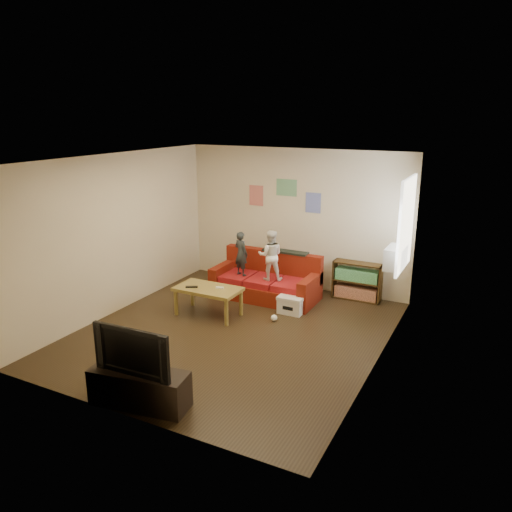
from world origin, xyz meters
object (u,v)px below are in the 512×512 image
at_px(sofa, 267,282).
at_px(file_box, 291,304).
at_px(tv_stand, 140,388).
at_px(coffee_table, 208,292).
at_px(child_b, 270,255).
at_px(bookshelf, 357,283).
at_px(child_a, 241,254).
at_px(television, 137,348).

xyz_separation_m(sofa, file_box, (0.72, -0.51, -0.13)).
bearing_deg(tv_stand, coffee_table, 96.09).
height_order(child_b, coffee_table, child_b).
bearing_deg(bookshelf, sofa, -157.83).
distance_m(sofa, file_box, 0.89).
distance_m(child_a, tv_stand, 3.87).
relative_size(child_b, bookshelf, 1.04).
bearing_deg(sofa, child_b, -48.40).
bearing_deg(file_box, bookshelf, 54.20).
bearing_deg(child_a, sofa, -142.20).
xyz_separation_m(coffee_table, television, (0.73, -2.68, 0.31)).
bearing_deg(coffee_table, bookshelf, 42.49).
height_order(child_b, tv_stand, child_b).
relative_size(sofa, bookshelf, 2.20).
bearing_deg(child_a, tv_stand, 117.80).
bearing_deg(child_a, coffee_table, 104.82).
height_order(bookshelf, file_box, bookshelf).
relative_size(child_a, television, 0.82).
height_order(child_a, bookshelf, child_a).
bearing_deg(bookshelf, file_box, -125.80).
distance_m(coffee_table, file_box, 1.45).
bearing_deg(file_box, child_a, 163.64).
distance_m(sofa, child_b, 0.62).
bearing_deg(child_b, tv_stand, 67.36).
distance_m(child_a, bookshelf, 2.20).
bearing_deg(bookshelf, child_b, -150.28).
bearing_deg(television, file_box, 79.37).
bearing_deg(television, child_a, 97.79).
distance_m(file_box, television, 3.50).
height_order(child_a, television, child_a).
bearing_deg(file_box, child_b, 148.92).
height_order(child_a, child_b, child_b).
xyz_separation_m(child_a, television, (0.68, -3.76, -0.09)).
height_order(coffee_table, bookshelf, bookshelf).
distance_m(coffee_table, bookshelf, 2.77).
relative_size(coffee_table, tv_stand, 0.93).
bearing_deg(television, sofa, 90.86).
xyz_separation_m(child_b, tv_stand, (0.08, -3.76, -0.65)).
xyz_separation_m(child_a, tv_stand, (0.68, -3.76, -0.60)).
height_order(bookshelf, television, television).
xyz_separation_m(coffee_table, bookshelf, (2.04, 1.87, -0.11)).
bearing_deg(coffee_table, sofa, 67.95).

